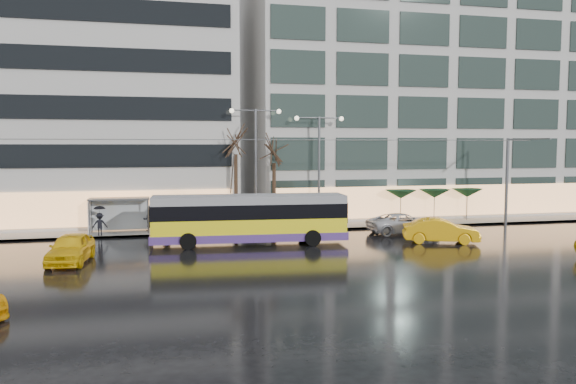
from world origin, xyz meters
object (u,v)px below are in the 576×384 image
object	(u,v)px
bus_shelter	(114,207)
taxi_a	(71,248)
street_lamp_near	(256,151)
trolleybus	(250,220)

from	to	relation	value
bus_shelter	taxi_a	xyz separation A→B (m)	(-1.59, -9.76, -1.15)
street_lamp_near	trolleybus	bearing A→B (deg)	-103.44
trolleybus	bus_shelter	bearing A→B (deg)	145.00
trolleybus	taxi_a	bearing A→B (deg)	-161.28
street_lamp_near	taxi_a	xyz separation A→B (m)	(-11.97, -9.87, -5.18)
trolleybus	taxi_a	size ratio (longest dim) A/B	2.65
trolleybus	bus_shelter	distance (m)	10.84
taxi_a	trolleybus	bearing A→B (deg)	24.62
bus_shelter	street_lamp_near	xyz separation A→B (m)	(10.38, 0.11, 4.03)
street_lamp_near	taxi_a	distance (m)	16.35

